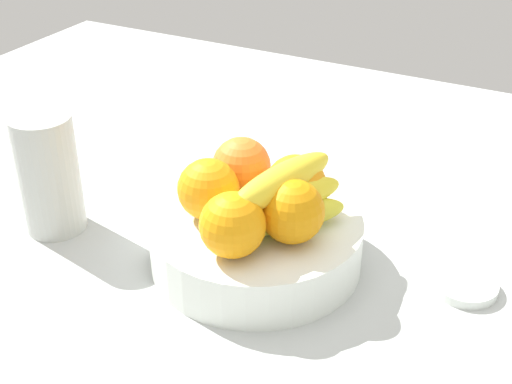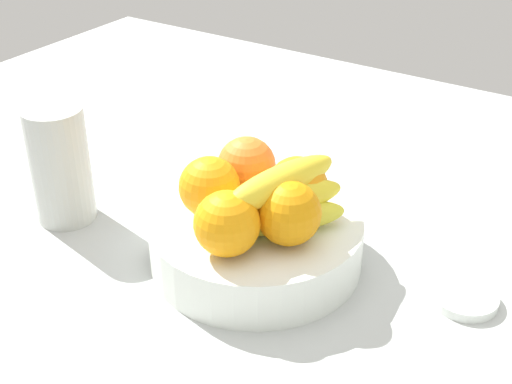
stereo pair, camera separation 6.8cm
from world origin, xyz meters
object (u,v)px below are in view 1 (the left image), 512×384
at_px(fruit_bowl, 256,241).
at_px(jar_lid, 465,286).
at_px(orange_back_right, 241,166).
at_px(banana_bunch, 282,200).
at_px(orange_front_left, 208,189).
at_px(orange_center, 292,212).
at_px(orange_back_left, 297,186).
at_px(thermos_tumbler, 49,174).
at_px(orange_front_right, 233,225).

distance_m(fruit_bowl, jar_lid, 0.26).
bearing_deg(orange_back_right, banana_bunch, 145.90).
xyz_separation_m(orange_front_left, jar_lid, (-0.31, -0.08, -0.10)).
xyz_separation_m(orange_center, banana_bunch, (0.02, -0.01, 0.00)).
bearing_deg(fruit_bowl, jar_lid, -165.25).
bearing_deg(orange_back_left, banana_bunch, 92.16).
relative_size(orange_back_right, thermos_tumbler, 0.46).
bearing_deg(banana_bunch, orange_front_right, 66.83).
distance_m(orange_front_right, orange_back_left, 0.12).
bearing_deg(orange_back_right, jar_lid, -177.47).
relative_size(thermos_tumbler, jar_lid, 2.11).
height_order(fruit_bowl, thermos_tumbler, thermos_tumbler).
xyz_separation_m(orange_front_right, thermos_tumbler, (0.29, -0.02, -0.02)).
bearing_deg(orange_front_left, fruit_bowl, -162.30).
distance_m(orange_center, orange_back_right, 0.13).
relative_size(fruit_bowl, orange_front_left, 3.48).
bearing_deg(orange_front_right, orange_back_right, -65.60).
bearing_deg(jar_lid, orange_back_left, 6.84).
xyz_separation_m(orange_front_left, orange_center, (-0.11, -0.00, 0.00)).
relative_size(fruit_bowl, orange_back_left, 3.48).
bearing_deg(orange_back_left, orange_front_left, 32.15).
bearing_deg(fruit_bowl, banana_bunch, 170.99).
xyz_separation_m(orange_front_right, orange_back_left, (-0.03, -0.11, 0.00)).
bearing_deg(orange_center, orange_back_left, -70.80).
distance_m(fruit_bowl, orange_back_left, 0.09).
distance_m(orange_back_right, banana_bunch, 0.10).
relative_size(fruit_bowl, jar_lid, 3.40).
bearing_deg(banana_bunch, fruit_bowl, -9.01).
distance_m(orange_front_right, banana_bunch, 0.07).
bearing_deg(thermos_tumbler, jar_lid, -167.35).
height_order(fruit_bowl, orange_back_right, orange_back_right).
relative_size(orange_center, orange_back_right, 1.00).
relative_size(fruit_bowl, orange_center, 3.48).
distance_m(orange_back_right, thermos_tumbler, 0.26).
xyz_separation_m(orange_front_left, orange_front_right, (-0.06, 0.06, 0.00)).
relative_size(orange_front_left, orange_back_left, 1.00).
bearing_deg(orange_front_left, thermos_tumbler, 8.97).
distance_m(orange_back_left, banana_bunch, 0.05).
xyz_separation_m(orange_center, thermos_tumbler, (0.34, 0.04, -0.02)).
relative_size(orange_back_left, jar_lid, 0.98).
bearing_deg(fruit_bowl, thermos_tumbler, 10.76).
bearing_deg(orange_center, orange_back_right, -33.72).
height_order(orange_center, orange_back_left, same).
xyz_separation_m(orange_front_right, banana_bunch, (-0.03, -0.07, 0.00)).
bearing_deg(orange_front_right, thermos_tumbler, -4.06).
bearing_deg(orange_back_right, orange_back_left, 171.65).
height_order(orange_front_right, banana_bunch, banana_bunch).
relative_size(orange_front_right, jar_lid, 0.98).
bearing_deg(orange_front_left, jar_lid, -164.70).
distance_m(banana_bunch, thermos_tumbler, 0.32).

